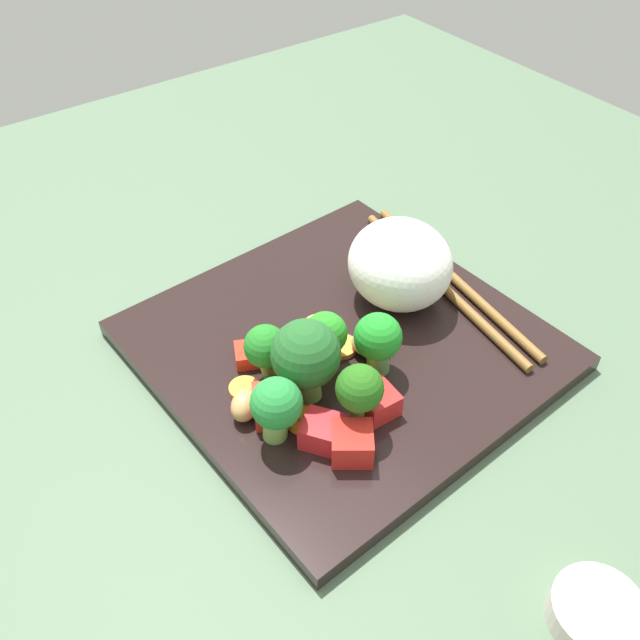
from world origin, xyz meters
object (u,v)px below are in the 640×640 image
Objects in this scene: square_plate at (343,345)px; rice_mound at (400,264)px; broccoli_floret_4 at (379,339)px; carrot_slice_4 at (341,346)px; chopstick_pair at (445,280)px; sauce_cup at (596,614)px.

rice_mound is (1.40, -6.87, 4.25)cm from square_plate.
carrot_slice_4 is (3.36, 0.91, -2.98)cm from broccoli_floret_4.
sauce_cup is at bearing 160.74° from chopstick_pair.
broccoli_floret_4 reaches higher than carrot_slice_4.
chopstick_pair is (0.97, -12.21, 0.17)cm from carrot_slice_4.
rice_mound is 3.49× the size of carrot_slice_4.
chopstick_pair reaches higher than carrot_slice_4.
rice_mound is 8.62cm from carrot_slice_4.
sauce_cup is at bearing 175.50° from broccoli_floret_4.
square_plate is 1.41cm from carrot_slice_4.
broccoli_floret_4 is at bearing -178.21° from square_plate.
sauce_cup is at bearing 162.81° from rice_mound.
sauce_cup is (-21.86, 1.72, -3.67)cm from broccoli_floret_4.
chopstick_pair is (4.33, -11.30, -2.80)cm from broccoli_floret_4.
square_plate is 1.25× the size of chopstick_pair.
rice_mound is at bearing 82.89° from chopstick_pair.
chopstick_pair reaches higher than square_plate.
sauce_cup is (-25.94, 1.59, 0.23)cm from square_plate.
broccoli_floret_4 is (-5.49, 6.74, -0.36)cm from rice_mound.
broccoli_floret_4 is 4.58cm from carrot_slice_4.
broccoli_floret_4 is 22.23cm from sauce_cup.
rice_mound is 1.66× the size of broccoli_floret_4.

